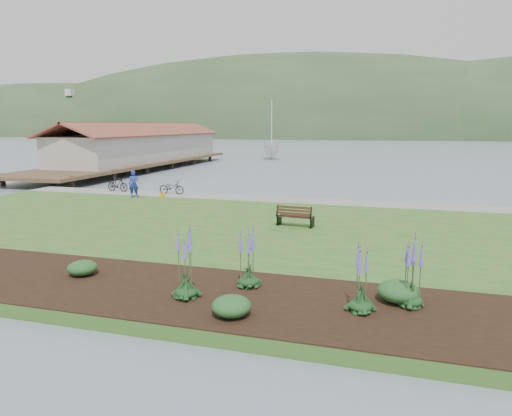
{
  "coord_description": "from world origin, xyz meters",
  "views": [
    {
      "loc": [
        8.28,
        -21.2,
        5.14
      ],
      "look_at": [
        2.38,
        -1.03,
        1.3
      ],
      "focal_mm": 32.0,
      "sensor_mm": 36.0,
      "label": 1
    }
  ],
  "objects_px": {
    "sailboat": "(271,159)",
    "bicycle_a": "(172,187)",
    "person": "(134,182)",
    "park_bench": "(295,216)"
  },
  "relations": [
    {
      "from": "person",
      "to": "sailboat",
      "type": "distance_m",
      "value": 41.37
    },
    {
      "from": "park_bench",
      "to": "sailboat",
      "type": "relative_size",
      "value": 0.06
    },
    {
      "from": "person",
      "to": "bicycle_a",
      "type": "distance_m",
      "value": 2.73
    },
    {
      "from": "bicycle_a",
      "to": "sailboat",
      "type": "height_order",
      "value": "sailboat"
    },
    {
      "from": "person",
      "to": "bicycle_a",
      "type": "height_order",
      "value": "person"
    },
    {
      "from": "sailboat",
      "to": "bicycle_a",
      "type": "bearing_deg",
      "value": -102.83
    },
    {
      "from": "park_bench",
      "to": "bicycle_a",
      "type": "distance_m",
      "value": 12.81
    },
    {
      "from": "park_bench",
      "to": "person",
      "type": "relative_size",
      "value": 0.83
    },
    {
      "from": "park_bench",
      "to": "sailboat",
      "type": "bearing_deg",
      "value": 111.6
    },
    {
      "from": "sailboat",
      "to": "park_bench",
      "type": "bearing_deg",
      "value": -91.4
    }
  ]
}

